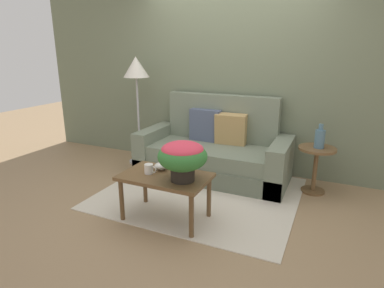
{
  "coord_description": "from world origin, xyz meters",
  "views": [
    {
      "loc": [
        1.4,
        -3.17,
        1.68
      ],
      "look_at": [
        -0.08,
        0.03,
        0.63
      ],
      "focal_mm": 30.05,
      "sensor_mm": 36.0,
      "label": 1
    }
  ],
  "objects_px": {
    "couch": "(214,153)",
    "snack_bowl": "(161,166)",
    "table_vase": "(320,138)",
    "side_table": "(316,162)",
    "potted_plant": "(183,156)",
    "coffee_table": "(165,181)",
    "floor_lamp": "(136,76)",
    "coffee_mug": "(149,169)"
  },
  "relations": [
    {
      "from": "couch",
      "to": "snack_bowl",
      "type": "relative_size",
      "value": 13.76
    },
    {
      "from": "couch",
      "to": "coffee_table",
      "type": "relative_size",
      "value": 2.28
    },
    {
      "from": "couch",
      "to": "coffee_mug",
      "type": "xyz_separation_m",
      "value": [
        -0.18,
        -1.35,
        0.21
      ]
    },
    {
      "from": "coffee_table",
      "to": "snack_bowl",
      "type": "xyz_separation_m",
      "value": [
        -0.11,
        0.12,
        0.1
      ]
    },
    {
      "from": "coffee_mug",
      "to": "table_vase",
      "type": "bearing_deg",
      "value": 41.9
    },
    {
      "from": "floor_lamp",
      "to": "table_vase",
      "type": "relative_size",
      "value": 5.54
    },
    {
      "from": "couch",
      "to": "snack_bowl",
      "type": "bearing_deg",
      "value": -96.2
    },
    {
      "from": "coffee_table",
      "to": "coffee_mug",
      "type": "distance_m",
      "value": 0.2
    },
    {
      "from": "couch",
      "to": "coffee_mug",
      "type": "relative_size",
      "value": 15.0
    },
    {
      "from": "coffee_table",
      "to": "floor_lamp",
      "type": "height_order",
      "value": "floor_lamp"
    },
    {
      "from": "floor_lamp",
      "to": "potted_plant",
      "type": "distance_m",
      "value": 2.07
    },
    {
      "from": "coffee_table",
      "to": "floor_lamp",
      "type": "bearing_deg",
      "value": 131.8
    },
    {
      "from": "couch",
      "to": "potted_plant",
      "type": "height_order",
      "value": "couch"
    },
    {
      "from": "floor_lamp",
      "to": "snack_bowl",
      "type": "relative_size",
      "value": 10.85
    },
    {
      "from": "side_table",
      "to": "floor_lamp",
      "type": "xyz_separation_m",
      "value": [
        -2.52,
        0.03,
        0.91
      ]
    },
    {
      "from": "table_vase",
      "to": "side_table",
      "type": "bearing_deg",
      "value": 148.79
    },
    {
      "from": "potted_plant",
      "to": "table_vase",
      "type": "xyz_separation_m",
      "value": [
        1.11,
        1.35,
        -0.04
      ]
    },
    {
      "from": "coffee_mug",
      "to": "side_table",
      "type": "bearing_deg",
      "value": 42.28
    },
    {
      "from": "side_table",
      "to": "snack_bowl",
      "type": "relative_size",
      "value": 3.89
    },
    {
      "from": "coffee_table",
      "to": "snack_bowl",
      "type": "relative_size",
      "value": 6.04
    },
    {
      "from": "floor_lamp",
      "to": "table_vase",
      "type": "xyz_separation_m",
      "value": [
        2.53,
        -0.04,
        -0.62
      ]
    },
    {
      "from": "coffee_table",
      "to": "coffee_mug",
      "type": "relative_size",
      "value": 6.59
    },
    {
      "from": "potted_plant",
      "to": "snack_bowl",
      "type": "relative_size",
      "value": 3.21
    },
    {
      "from": "floor_lamp",
      "to": "potted_plant",
      "type": "height_order",
      "value": "floor_lamp"
    },
    {
      "from": "coffee_table",
      "to": "coffee_mug",
      "type": "height_order",
      "value": "coffee_mug"
    },
    {
      "from": "coffee_table",
      "to": "table_vase",
      "type": "bearing_deg",
      "value": 44.61
    },
    {
      "from": "potted_plant",
      "to": "coffee_table",
      "type": "bearing_deg",
      "value": 168.13
    },
    {
      "from": "side_table",
      "to": "coffee_mug",
      "type": "bearing_deg",
      "value": -137.72
    },
    {
      "from": "couch",
      "to": "coffee_table",
      "type": "height_order",
      "value": "couch"
    },
    {
      "from": "side_table",
      "to": "snack_bowl",
      "type": "xyz_separation_m",
      "value": [
        -1.42,
        -1.2,
        0.13
      ]
    },
    {
      "from": "coffee_table",
      "to": "couch",
      "type": "bearing_deg",
      "value": 89.16
    },
    {
      "from": "coffee_table",
      "to": "side_table",
      "type": "distance_m",
      "value": 1.86
    },
    {
      "from": "coffee_table",
      "to": "table_vase",
      "type": "height_order",
      "value": "table_vase"
    },
    {
      "from": "couch",
      "to": "side_table",
      "type": "distance_m",
      "value": 1.3
    },
    {
      "from": "coffee_table",
      "to": "table_vase",
      "type": "xyz_separation_m",
      "value": [
        1.33,
        1.31,
        0.26
      ]
    },
    {
      "from": "side_table",
      "to": "potted_plant",
      "type": "distance_m",
      "value": 1.78
    },
    {
      "from": "couch",
      "to": "potted_plant",
      "type": "xyz_separation_m",
      "value": [
        0.2,
        -1.36,
        0.4
      ]
    },
    {
      "from": "potted_plant",
      "to": "snack_bowl",
      "type": "height_order",
      "value": "potted_plant"
    },
    {
      "from": "coffee_mug",
      "to": "couch",
      "type": "bearing_deg",
      "value": 82.22
    },
    {
      "from": "side_table",
      "to": "potted_plant",
      "type": "relative_size",
      "value": 1.21
    },
    {
      "from": "coffee_table",
      "to": "potted_plant",
      "type": "bearing_deg",
      "value": -11.87
    },
    {
      "from": "table_vase",
      "to": "floor_lamp",
      "type": "bearing_deg",
      "value": 179.15
    }
  ]
}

